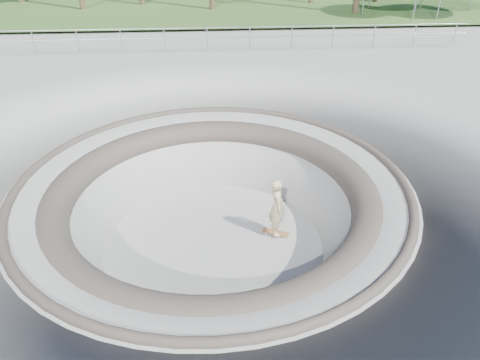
{
  "coord_description": "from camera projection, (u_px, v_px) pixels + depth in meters",
  "views": [
    {
      "loc": [
        0.03,
        -10.28,
        6.38
      ],
      "look_at": [
        0.75,
        0.37,
        -0.1
      ],
      "focal_mm": 35.0,
      "sensor_mm": 36.0,
      "label": 1
    }
  ],
  "objects": [
    {
      "name": "distant_hills",
      "position": [
        234.0,
        10.0,
        64.7
      ],
      "size": [
        103.2,
        45.0,
        28.6
      ],
      "color": "olive",
      "rests_on": "ground"
    },
    {
      "name": "skate_bowl",
      "position": [
        214.0,
        241.0,
        13.03
      ],
      "size": [
        14.0,
        14.0,
        4.1
      ],
      "color": "#ACABA6",
      "rests_on": "ground"
    },
    {
      "name": "safety_railing",
      "position": [
        207.0,
        38.0,
        21.96
      ],
      "size": [
        25.0,
        0.06,
        1.03
      ],
      "color": "#989AA0",
      "rests_on": "ground"
    },
    {
      "name": "skateboard",
      "position": [
        276.0,
        232.0,
        13.36
      ],
      "size": [
        0.79,
        0.51,
        0.08
      ],
      "color": "#9C5E3E",
      "rests_on": "ground"
    },
    {
      "name": "skater",
      "position": [
        277.0,
        207.0,
        12.91
      ],
      "size": [
        0.42,
        0.63,
        1.72
      ],
      "primitive_type": "imported",
      "rotation": [
        0.0,
        0.0,
        1.59
      ],
      "color": "#CEB985",
      "rests_on": "skateboard"
    },
    {
      "name": "ground",
      "position": [
        212.0,
        185.0,
        12.08
      ],
      "size": [
        180.0,
        180.0,
        0.0
      ],
      "primitive_type": "plane",
      "color": "#ACABA6",
      "rests_on": "ground"
    }
  ]
}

